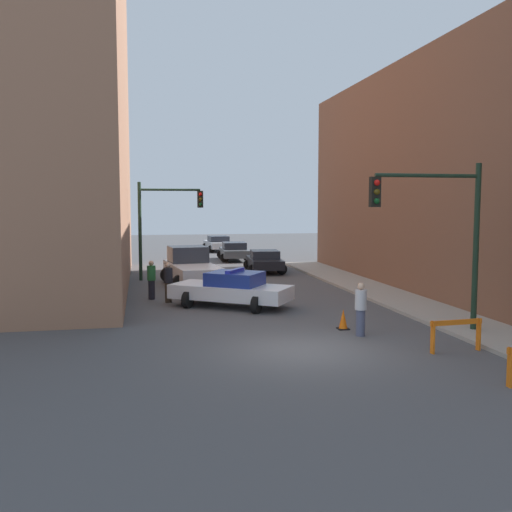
% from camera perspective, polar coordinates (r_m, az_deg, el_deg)
% --- Properties ---
extents(ground_plane, '(120.00, 120.00, 0.00)m').
position_cam_1_polar(ground_plane, '(16.15, 4.68, -9.37)').
color(ground_plane, '#4C4C4F').
extents(sidewalk_right, '(2.40, 44.00, 0.12)m').
position_cam_1_polar(sidewalk_right, '(18.78, 23.34, -7.51)').
color(sidewalk_right, '#9E998E').
rests_on(sidewalk_right, ground_plane).
extents(traffic_light_near, '(3.64, 0.35, 5.20)m').
position_cam_1_polar(traffic_light_near, '(18.43, 18.16, 3.31)').
color(traffic_light_near, black).
rests_on(traffic_light_near, sidewalk_right).
extents(traffic_light_far, '(3.44, 0.35, 5.20)m').
position_cam_1_polar(traffic_light_far, '(30.71, -9.50, 3.94)').
color(traffic_light_far, black).
rests_on(traffic_light_far, ground_plane).
extents(police_car, '(4.92, 4.18, 1.52)m').
position_cam_1_polar(police_car, '(22.48, -2.44, -3.31)').
color(police_car, white).
rests_on(police_car, ground_plane).
extents(white_truck, '(3.06, 5.60, 1.90)m').
position_cam_1_polar(white_truck, '(28.50, -6.49, -1.14)').
color(white_truck, silver).
rests_on(white_truck, ground_plane).
extents(parked_car_near, '(2.52, 4.44, 1.31)m').
position_cam_1_polar(parked_car_near, '(33.91, 0.86, -0.48)').
color(parked_car_near, black).
rests_on(parked_car_near, ground_plane).
extents(parked_car_mid, '(2.42, 4.39, 1.31)m').
position_cam_1_polar(parked_car_mid, '(40.93, -2.20, 0.51)').
color(parked_car_mid, '#474C51').
rests_on(parked_car_mid, ground_plane).
extents(parked_car_far, '(2.46, 4.41, 1.31)m').
position_cam_1_polar(parked_car_far, '(48.89, -3.81, 1.28)').
color(parked_car_far, silver).
rests_on(parked_car_far, ground_plane).
extents(pedestrian_crossing, '(0.51, 0.51, 1.66)m').
position_cam_1_polar(pedestrian_crossing, '(23.76, -8.77, -2.57)').
color(pedestrian_crossing, '#382D23').
rests_on(pedestrian_crossing, ground_plane).
extents(pedestrian_corner, '(0.47, 0.47, 1.66)m').
position_cam_1_polar(pedestrian_corner, '(24.66, -10.41, -2.30)').
color(pedestrian_corner, black).
rests_on(pedestrian_corner, ground_plane).
extents(pedestrian_sidewalk, '(0.51, 0.51, 1.66)m').
position_cam_1_polar(pedestrian_sidewalk, '(17.89, 10.43, -5.17)').
color(pedestrian_sidewalk, '#474C66').
rests_on(pedestrian_sidewalk, ground_plane).
extents(barrier_mid, '(1.60, 0.25, 0.90)m').
position_cam_1_polar(barrier_mid, '(16.70, 19.38, -6.99)').
color(barrier_mid, orange).
rests_on(barrier_mid, ground_plane).
extents(traffic_cone, '(0.36, 0.36, 0.66)m').
position_cam_1_polar(traffic_cone, '(18.83, 8.71, -6.30)').
color(traffic_cone, black).
rests_on(traffic_cone, ground_plane).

